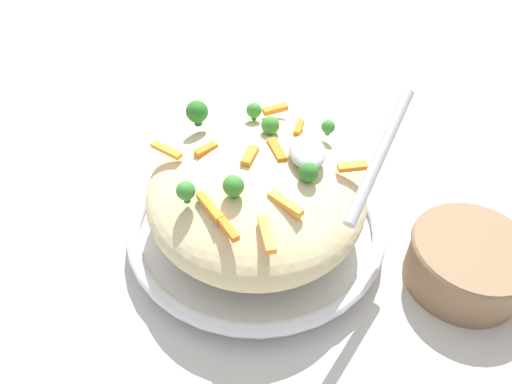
% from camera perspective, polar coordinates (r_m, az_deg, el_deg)
% --- Properties ---
extents(ground_plane, '(2.40, 2.40, 0.00)m').
position_cam_1_polar(ground_plane, '(0.60, -0.00, -5.34)').
color(ground_plane, beige).
extents(serving_bowl, '(0.31, 0.31, 0.04)m').
position_cam_1_polar(serving_bowl, '(0.58, -0.00, -4.08)').
color(serving_bowl, silver).
rests_on(serving_bowl, ground_plane).
extents(pasta_mound, '(0.27, 0.25, 0.10)m').
position_cam_1_polar(pasta_mound, '(0.54, -0.00, 0.15)').
color(pasta_mound, beige).
rests_on(pasta_mound, serving_bowl).
extents(carrot_piece_0, '(0.03, 0.02, 0.01)m').
position_cam_1_polar(carrot_piece_0, '(0.50, -0.77, 4.32)').
color(carrot_piece_0, orange).
rests_on(carrot_piece_0, pasta_mound).
extents(carrot_piece_1, '(0.04, 0.02, 0.01)m').
position_cam_1_polar(carrot_piece_1, '(0.52, 2.54, 5.14)').
color(carrot_piece_1, orange).
rests_on(carrot_piece_1, pasta_mound).
extents(carrot_piece_2, '(0.04, 0.03, 0.01)m').
position_cam_1_polar(carrot_piece_2, '(0.46, -5.68, -1.79)').
color(carrot_piece_2, orange).
rests_on(carrot_piece_2, pasta_mound).
extents(carrot_piece_3, '(0.03, 0.02, 0.01)m').
position_cam_1_polar(carrot_piece_3, '(0.56, 5.24, 7.83)').
color(carrot_piece_3, orange).
rests_on(carrot_piece_3, pasta_mound).
extents(carrot_piece_4, '(0.03, 0.04, 0.01)m').
position_cam_1_polar(carrot_piece_4, '(0.54, -10.88, 5.05)').
color(carrot_piece_4, orange).
rests_on(carrot_piece_4, pasta_mound).
extents(carrot_piece_5, '(0.04, 0.04, 0.01)m').
position_cam_1_polar(carrot_piece_5, '(0.46, 3.61, -1.44)').
color(carrot_piece_5, orange).
rests_on(carrot_piece_5, pasta_mound).
extents(carrot_piece_6, '(0.02, 0.03, 0.01)m').
position_cam_1_polar(carrot_piece_6, '(0.59, 2.34, 10.06)').
color(carrot_piece_6, orange).
rests_on(carrot_piece_6, pasta_mound).
extents(carrot_piece_7, '(0.04, 0.02, 0.01)m').
position_cam_1_polar(carrot_piece_7, '(0.43, 1.31, -5.15)').
color(carrot_piece_7, orange).
rests_on(carrot_piece_7, pasta_mound).
extents(carrot_piece_8, '(0.01, 0.03, 0.01)m').
position_cam_1_polar(carrot_piece_8, '(0.51, 11.65, 3.07)').
color(carrot_piece_8, orange).
rests_on(carrot_piece_8, pasta_mound).
extents(carrot_piece_9, '(0.02, 0.03, 0.01)m').
position_cam_1_polar(carrot_piece_9, '(0.53, -6.11, 5.14)').
color(carrot_piece_9, orange).
rests_on(carrot_piece_9, pasta_mound).
extents(carrot_piece_10, '(0.03, 0.02, 0.01)m').
position_cam_1_polar(carrot_piece_10, '(0.44, -3.57, -4.27)').
color(carrot_piece_10, orange).
rests_on(carrot_piece_10, pasta_mound).
extents(broccoli_floret_0, '(0.03, 0.03, 0.03)m').
position_cam_1_polar(broccoli_floret_0, '(0.56, -7.20, 9.65)').
color(broccoli_floret_0, '#296820').
rests_on(broccoli_floret_0, pasta_mound).
extents(broccoli_floret_1, '(0.02, 0.02, 0.03)m').
position_cam_1_polar(broccoli_floret_1, '(0.46, -2.77, 0.73)').
color(broccoli_floret_1, '#377928').
rests_on(broccoli_floret_1, pasta_mound).
extents(broccoli_floret_2, '(0.02, 0.02, 0.02)m').
position_cam_1_polar(broccoli_floret_2, '(0.48, 6.42, 2.38)').
color(broccoli_floret_2, '#296820').
rests_on(broccoli_floret_2, pasta_mound).
extents(broccoli_floret_3, '(0.02, 0.02, 0.02)m').
position_cam_1_polar(broccoli_floret_3, '(0.46, -8.55, 0.11)').
color(broccoli_floret_3, '#377928').
rests_on(broccoli_floret_3, pasta_mound).
extents(broccoli_floret_4, '(0.02, 0.02, 0.02)m').
position_cam_1_polar(broccoli_floret_4, '(0.54, 1.76, 8.11)').
color(broccoli_floret_4, '#377928').
rests_on(broccoli_floret_4, pasta_mound).
extents(broccoli_floret_5, '(0.02, 0.02, 0.02)m').
position_cam_1_polar(broccoli_floret_5, '(0.57, -0.15, 9.89)').
color(broccoli_floret_5, '#377928').
rests_on(broccoli_floret_5, pasta_mound).
extents(broccoli_floret_6, '(0.02, 0.02, 0.02)m').
position_cam_1_polar(broccoli_floret_6, '(0.55, 8.78, 7.85)').
color(broccoli_floret_6, '#377928').
rests_on(broccoli_floret_6, pasta_mound).
extents(serving_spoon, '(0.14, 0.13, 0.07)m').
position_cam_1_polar(serving_spoon, '(0.49, 9.31, 4.52)').
color(serving_spoon, '#B7B7BC').
rests_on(serving_spoon, pasta_mound).
extents(companion_bowl, '(0.14, 0.14, 0.06)m').
position_cam_1_polar(companion_bowl, '(0.58, 24.47, -7.63)').
color(companion_bowl, '#8C6B4C').
rests_on(companion_bowl, ground_plane).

